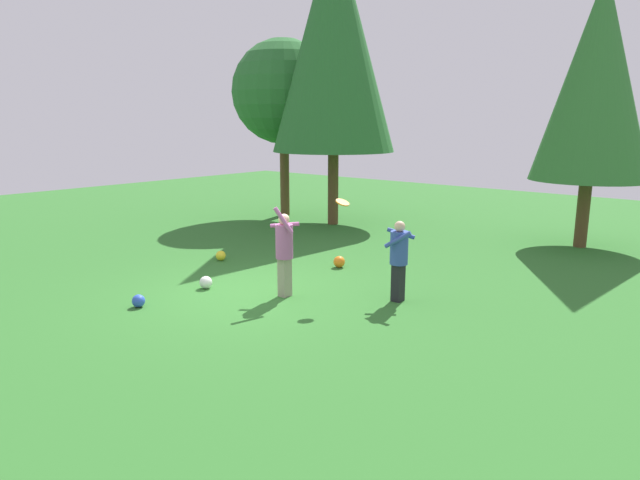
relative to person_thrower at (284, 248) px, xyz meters
name	(u,v)px	position (x,y,z in m)	size (l,w,h in m)	color
ground_plane	(250,293)	(-0.66, -0.32, -0.98)	(40.00, 40.00, 0.00)	#2D6B28
person_thrower	(284,248)	(0.00, 0.00, 0.00)	(0.67, 0.67, 1.81)	gray
person_catcher	(399,255)	(1.86, 1.17, -0.06)	(0.67, 0.65, 1.55)	black
frisbee	(343,202)	(0.86, 0.72, 0.88)	(0.26, 0.28, 0.13)	orange
ball_blue	(139,301)	(-1.61, -2.23, -0.86)	(0.24, 0.24, 0.24)	blue
ball_orange	(339,262)	(-0.52, 2.40, -0.84)	(0.27, 0.27, 0.27)	orange
ball_yellow	(221,256)	(-3.17, 1.03, -0.85)	(0.25, 0.25, 0.25)	yellow
ball_white	(206,282)	(-1.59, -0.69, -0.85)	(0.26, 0.26, 0.26)	white
tree_far_left	(284,92)	(-6.65, 6.98, 3.39)	(3.63, 3.63, 6.21)	brown
tree_right	(597,78)	(3.17, 8.40, 3.48)	(2.98, 2.98, 7.13)	brown
tree_left	(334,39)	(-4.19, 6.72, 4.91)	(3.94, 3.94, 9.40)	brown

